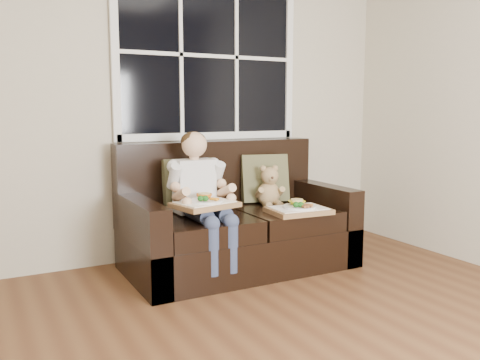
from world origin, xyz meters
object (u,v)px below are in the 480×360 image
child (200,188)px  tray_right (298,209)px  loveseat (235,226)px  tray_left (205,203)px  teddy_bear (269,189)px

child → tray_right: bearing=-19.5°
loveseat → tray_right: bearing=-46.9°
tray_right → child: bearing=164.6°
child → tray_left: bearing=-101.3°
child → tray_right: size_ratio=2.05×
child → teddy_bear: bearing=10.7°
loveseat → tray_right: 0.53m
child → teddy_bear: (0.66, 0.12, -0.08)m
teddy_bear → tray_right: bearing=-71.7°
teddy_bear → tray_left: bearing=-144.2°
teddy_bear → tray_left: size_ratio=0.72×
loveseat → tray_left: bearing=-143.4°
loveseat → child: (-0.35, -0.12, 0.35)m
teddy_bear → tray_right: teddy_bear is taller
loveseat → child: child is taller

